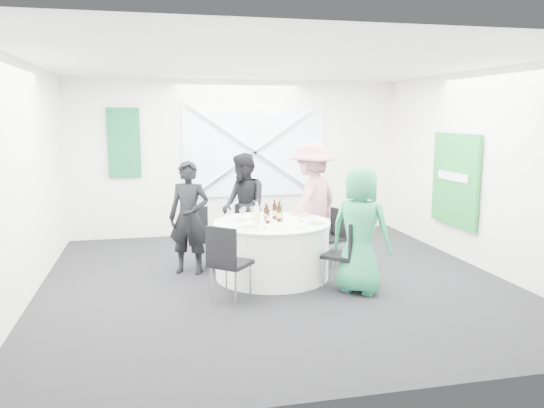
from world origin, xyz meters
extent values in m
plane|color=black|center=(0.00, 0.00, 0.00)|extent=(6.00, 6.00, 0.00)
plane|color=silver|center=(0.00, 0.00, 2.80)|extent=(6.00, 6.00, 0.00)
plane|color=white|center=(0.00, 3.00, 1.40)|extent=(6.00, 0.00, 6.00)
plane|color=white|center=(0.00, -3.00, 1.40)|extent=(6.00, 0.00, 6.00)
plane|color=white|center=(-3.00, 0.00, 1.40)|extent=(0.00, 6.00, 6.00)
plane|color=white|center=(3.00, 0.00, 1.40)|extent=(0.00, 6.00, 6.00)
cube|color=silver|center=(0.30, 2.96, 1.50)|extent=(2.60, 0.03, 1.60)
cube|color=silver|center=(0.30, 2.92, 1.50)|extent=(2.63, 0.05, 1.84)
cube|color=silver|center=(0.30, 2.92, 1.50)|extent=(2.63, 0.05, 1.84)
cube|color=#125E33|center=(-2.00, 2.95, 1.70)|extent=(0.55, 0.04, 1.20)
cube|color=#18842D|center=(2.94, 0.60, 1.20)|extent=(0.05, 1.20, 1.40)
cylinder|color=white|center=(0.00, 0.20, 0.37)|extent=(1.52, 1.52, 0.74)
cylinder|color=white|center=(0.00, 0.20, 0.75)|extent=(1.56, 1.56, 0.02)
cube|color=black|center=(-0.13, 1.17, 0.40)|extent=(0.42, 0.42, 0.04)
cube|color=black|center=(-0.15, 1.35, 0.63)|extent=(0.36, 0.08, 0.40)
cylinder|color=silver|center=(0.01, 1.34, 0.19)|extent=(0.02, 0.02, 0.39)
cylinder|color=silver|center=(-0.30, 1.30, 0.19)|extent=(0.02, 0.02, 0.39)
cylinder|color=silver|center=(0.04, 1.04, 0.19)|extent=(0.02, 0.02, 0.39)
cylinder|color=silver|center=(-0.26, 1.00, 0.19)|extent=(0.02, 0.02, 0.39)
cube|color=black|center=(-0.75, 0.81, 0.42)|extent=(0.55, 0.55, 0.05)
cube|color=black|center=(-0.90, 0.93, 0.65)|extent=(0.26, 0.31, 0.42)
cylinder|color=silver|center=(-0.78, 1.03, 0.20)|extent=(0.02, 0.02, 0.40)
cylinder|color=silver|center=(-0.98, 0.79, 0.20)|extent=(0.02, 0.02, 0.40)
cylinder|color=silver|center=(-0.53, 0.83, 0.20)|extent=(0.02, 0.02, 0.40)
cylinder|color=silver|center=(-0.73, 0.59, 0.20)|extent=(0.02, 0.02, 0.40)
cube|color=black|center=(0.90, 0.50, 0.40)|extent=(0.48, 0.48, 0.04)
cube|color=black|center=(1.08, 0.56, 0.63)|extent=(0.15, 0.35, 0.40)
cylinder|color=silver|center=(1.10, 0.40, 0.19)|extent=(0.02, 0.02, 0.39)
cylinder|color=silver|center=(1.00, 0.69, 0.19)|extent=(0.02, 0.02, 0.39)
cylinder|color=silver|center=(0.81, 0.31, 0.19)|extent=(0.02, 0.02, 0.39)
cylinder|color=silver|center=(0.71, 0.60, 0.19)|extent=(0.02, 0.02, 0.39)
cube|color=black|center=(0.73, -0.48, 0.43)|extent=(0.56, 0.56, 0.05)
cube|color=black|center=(0.87, -0.61, 0.66)|extent=(0.29, 0.30, 0.43)
cylinder|color=silver|center=(0.74, -0.71, 0.20)|extent=(0.02, 0.02, 0.41)
cylinder|color=silver|center=(0.96, -0.48, 0.20)|extent=(0.02, 0.02, 0.41)
cylinder|color=silver|center=(0.50, -0.49, 0.20)|extent=(0.02, 0.02, 0.41)
cylinder|color=silver|center=(0.72, -0.26, 0.20)|extent=(0.02, 0.02, 0.41)
cube|color=black|center=(-0.68, -0.61, 0.45)|extent=(0.59, 0.59, 0.05)
cube|color=black|center=(-0.81, -0.76, 0.70)|extent=(0.33, 0.29, 0.45)
cylinder|color=silver|center=(-0.92, -0.63, 0.21)|extent=(0.02, 0.02, 0.43)
cylinder|color=silver|center=(-0.66, -0.85, 0.21)|extent=(0.02, 0.02, 0.43)
cylinder|color=silver|center=(-0.70, -0.37, 0.21)|extent=(0.02, 0.02, 0.43)
cylinder|color=silver|center=(-0.44, -0.59, 0.21)|extent=(0.02, 0.02, 0.43)
imported|color=black|center=(-1.07, 0.63, 0.78)|extent=(0.67, 0.56, 1.56)
imported|color=black|center=(-0.20, 1.27, 0.81)|extent=(0.57, 0.85, 1.61)
imported|color=#BF7C8A|center=(0.76, 0.86, 0.89)|extent=(1.21, 1.16, 1.78)
imported|color=#258B5E|center=(0.91, -0.66, 0.78)|extent=(0.90, 0.89, 1.56)
cylinder|color=white|center=(0.01, 0.70, 0.77)|extent=(0.26, 0.26, 0.01)
cylinder|color=white|center=(-0.51, 0.39, 0.77)|extent=(0.29, 0.29, 0.01)
cylinder|color=white|center=(0.51, 0.45, 0.77)|extent=(0.29, 0.29, 0.01)
cylinder|color=#9DB561|center=(0.51, 0.45, 0.79)|extent=(0.19, 0.19, 0.02)
cylinder|color=white|center=(0.52, -0.11, 0.77)|extent=(0.28, 0.28, 0.01)
cylinder|color=#9DB561|center=(0.52, -0.11, 0.79)|extent=(0.18, 0.18, 0.02)
cylinder|color=white|center=(-0.39, -0.21, 0.77)|extent=(0.29, 0.29, 0.01)
cube|color=white|center=(-0.39, -0.19, 0.80)|extent=(0.21, 0.16, 0.05)
cylinder|color=#3A170A|center=(-0.07, 0.26, 0.85)|extent=(0.06, 0.06, 0.19)
cylinder|color=#3A170A|center=(-0.07, 0.26, 0.98)|extent=(0.02, 0.02, 0.06)
cylinder|color=#D9C573|center=(-0.07, 0.26, 0.83)|extent=(0.06, 0.06, 0.07)
cylinder|color=#3A170A|center=(0.07, 0.36, 0.87)|extent=(0.06, 0.06, 0.22)
cylinder|color=#3A170A|center=(0.07, 0.36, 1.01)|extent=(0.02, 0.02, 0.06)
cylinder|color=#D9C573|center=(0.07, 0.36, 0.85)|extent=(0.06, 0.06, 0.08)
cylinder|color=#3A170A|center=(0.09, 0.20, 0.87)|extent=(0.06, 0.06, 0.21)
cylinder|color=#3A170A|center=(0.09, 0.20, 1.00)|extent=(0.02, 0.02, 0.06)
cylinder|color=#D9C573|center=(0.09, 0.20, 0.85)|extent=(0.06, 0.06, 0.07)
cylinder|color=#3A170A|center=(-0.08, 0.11, 0.85)|extent=(0.06, 0.06, 0.18)
cylinder|color=#3A170A|center=(-0.08, 0.11, 0.97)|extent=(0.02, 0.02, 0.06)
cylinder|color=#D9C573|center=(-0.08, 0.11, 0.83)|extent=(0.06, 0.06, 0.06)
cylinder|color=green|center=(0.13, 0.23, 0.88)|extent=(0.08, 0.08, 0.23)
cylinder|color=green|center=(0.13, 0.23, 1.02)|extent=(0.03, 0.03, 0.06)
cylinder|color=#D9C573|center=(0.13, 0.23, 0.85)|extent=(0.08, 0.08, 0.08)
cylinder|color=silver|center=(-0.23, 0.10, 0.88)|extent=(0.08, 0.08, 0.23)
cylinder|color=silver|center=(-0.23, 0.10, 1.02)|extent=(0.03, 0.03, 0.06)
cylinder|color=#D9C573|center=(-0.23, 0.10, 0.85)|extent=(0.08, 0.08, 0.08)
cylinder|color=white|center=(-0.22, 0.46, 0.76)|extent=(0.06, 0.06, 0.00)
cylinder|color=white|center=(-0.22, 0.46, 0.81)|extent=(0.01, 0.01, 0.10)
cone|color=white|center=(-0.22, 0.46, 0.89)|extent=(0.07, 0.07, 0.08)
cylinder|color=white|center=(0.40, 0.15, 0.76)|extent=(0.06, 0.06, 0.00)
cylinder|color=white|center=(0.40, 0.15, 0.81)|extent=(0.01, 0.01, 0.10)
cone|color=white|center=(0.40, 0.15, 0.89)|extent=(0.07, 0.07, 0.08)
cylinder|color=white|center=(-0.40, 0.28, 0.76)|extent=(0.06, 0.06, 0.00)
cylinder|color=white|center=(-0.40, 0.28, 0.81)|extent=(0.01, 0.01, 0.10)
cone|color=white|center=(-0.40, 0.28, 0.89)|extent=(0.07, 0.07, 0.08)
cylinder|color=white|center=(-0.17, -0.17, 0.76)|extent=(0.06, 0.06, 0.00)
cylinder|color=white|center=(-0.17, -0.17, 0.81)|extent=(0.01, 0.01, 0.10)
cone|color=white|center=(-0.17, -0.17, 0.89)|extent=(0.07, 0.07, 0.08)
cylinder|color=white|center=(-0.34, 0.43, 0.76)|extent=(0.06, 0.06, 0.00)
cylinder|color=white|center=(-0.34, 0.43, 0.81)|extent=(0.01, 0.01, 0.10)
cone|color=white|center=(-0.34, 0.43, 0.89)|extent=(0.07, 0.07, 0.08)
cube|color=silver|center=(0.56, 0.32, 0.76)|extent=(0.09, 0.14, 0.01)
cube|color=silver|center=(0.40, 0.61, 0.76)|extent=(0.08, 0.14, 0.01)
cube|color=silver|center=(-0.51, -0.06, 0.76)|extent=(0.11, 0.12, 0.01)
cube|color=silver|center=(-0.35, -0.26, 0.76)|extent=(0.10, 0.13, 0.01)
cube|color=silver|center=(0.27, -0.31, 0.76)|extent=(0.12, 0.12, 0.01)
cube|color=silver|center=(0.52, -0.04, 0.76)|extent=(0.11, 0.12, 0.01)
camera|label=1|loc=(-1.54, -6.58, 2.16)|focal=35.00mm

